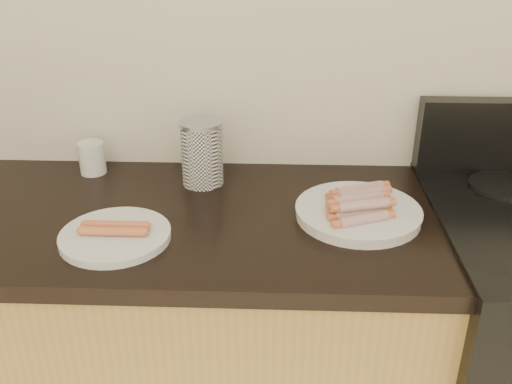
{
  "coord_description": "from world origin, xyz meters",
  "views": [
    {
      "loc": [
        0.02,
        0.49,
        1.55
      ],
      "look_at": [
        -0.03,
        1.62,
        1.0
      ],
      "focal_mm": 40.0,
      "sensor_mm": 36.0,
      "label": 1
    }
  ],
  "objects_px": {
    "canister": "(202,153)",
    "mug": "(92,158)",
    "main_plate": "(358,214)",
    "side_plate": "(115,236)"
  },
  "relations": [
    {
      "from": "canister",
      "to": "mug",
      "type": "relative_size",
      "value": 1.96
    },
    {
      "from": "main_plate",
      "to": "mug",
      "type": "relative_size",
      "value": 3.32
    },
    {
      "from": "main_plate",
      "to": "side_plate",
      "type": "xyz_separation_m",
      "value": [
        -0.55,
        -0.12,
        -0.0
      ]
    },
    {
      "from": "side_plate",
      "to": "main_plate",
      "type": "bearing_deg",
      "value": 12.68
    },
    {
      "from": "side_plate",
      "to": "canister",
      "type": "distance_m",
      "value": 0.35
    },
    {
      "from": "canister",
      "to": "mug",
      "type": "height_order",
      "value": "canister"
    },
    {
      "from": "side_plate",
      "to": "canister",
      "type": "xyz_separation_m",
      "value": [
        0.16,
        0.3,
        0.08
      ]
    },
    {
      "from": "side_plate",
      "to": "canister",
      "type": "relative_size",
      "value": 1.42
    },
    {
      "from": "main_plate",
      "to": "mug",
      "type": "height_order",
      "value": "mug"
    },
    {
      "from": "side_plate",
      "to": "canister",
      "type": "height_order",
      "value": "canister"
    }
  ]
}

